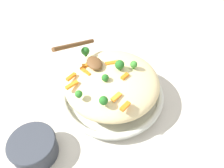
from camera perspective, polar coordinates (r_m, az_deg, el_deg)
ground_plane at (r=0.66m, az=0.00°, el=-4.13°), size 2.40×2.40×0.00m
serving_bowl at (r=0.65m, az=0.00°, el=-2.93°), size 0.30×0.30×0.04m
pasta_mound at (r=0.61m, az=0.00°, el=0.38°), size 0.26×0.26×0.08m
carrot_piece_0 at (r=0.60m, az=-6.09°, el=4.91°), size 0.02×0.04×0.01m
carrot_piece_1 at (r=0.51m, az=3.46°, el=-5.84°), size 0.02×0.03×0.01m
carrot_piece_2 at (r=0.52m, az=1.13°, el=-3.38°), size 0.02×0.03×0.01m
carrot_piece_3 at (r=0.59m, az=-6.99°, el=3.28°), size 0.04×0.02×0.01m
carrot_piece_4 at (r=0.56m, az=3.37°, el=2.02°), size 0.02×0.03×0.01m
carrot_piece_5 at (r=0.58m, az=-10.65°, el=1.86°), size 0.02×0.03×0.01m
carrot_piece_6 at (r=0.56m, az=-10.48°, el=-0.22°), size 0.02×0.04×0.01m
carrot_piece_7 at (r=0.60m, az=0.09°, el=5.56°), size 0.02×0.04×0.01m
broccoli_floret_0 at (r=0.50m, az=-2.23°, el=-4.37°), size 0.02×0.02×0.02m
broccoli_floret_1 at (r=0.57m, az=2.18°, el=4.81°), size 0.03×0.03×0.03m
broccoli_floret_2 at (r=0.59m, az=5.71°, el=5.09°), size 0.02×0.02×0.02m
broccoli_floret_3 at (r=0.63m, az=-6.99°, el=8.51°), size 0.02×0.02×0.03m
broccoli_floret_4 at (r=0.52m, az=-8.71°, el=-2.63°), size 0.02×0.02×0.02m
broccoli_floret_5 at (r=0.55m, az=-1.80°, el=1.63°), size 0.02×0.02×0.02m
serving_spoon at (r=0.60m, az=-6.43°, el=7.14°), size 0.13×0.14×0.07m
companion_bowl at (r=0.58m, az=-19.86°, el=-15.21°), size 0.11×0.11×0.06m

